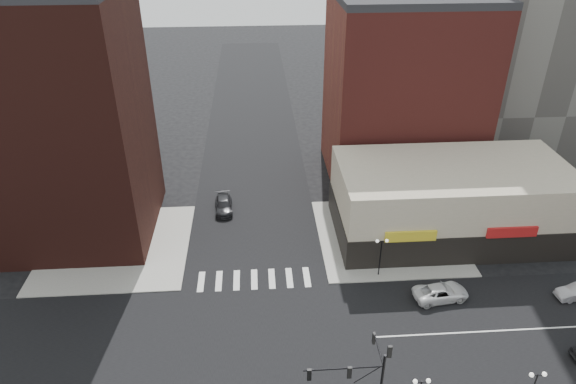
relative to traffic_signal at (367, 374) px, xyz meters
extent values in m
plane|color=black|center=(-7.24, 7.83, -4.96)|extent=(240.00, 240.00, 0.00)
cube|color=black|center=(-7.24, 7.83, -4.95)|extent=(200.00, 14.00, 0.02)
cube|color=black|center=(-7.24, 7.83, -4.95)|extent=(14.00, 200.00, 0.02)
cube|color=gray|center=(-21.74, 22.33, -4.90)|extent=(15.00, 15.00, 0.12)
cube|color=gray|center=(7.26, 22.33, -4.90)|extent=(15.00, 15.00, 0.12)
cube|color=#361611|center=(-26.24, 26.33, 7.54)|extent=(16.00, 15.00, 25.00)
cube|color=#361611|center=(-39.24, 41.83, 1.04)|extent=(20.00, 18.00, 12.00)
cube|color=maroon|center=(11.76, 37.33, 6.04)|extent=(18.00, 15.00, 22.00)
cube|color=#C3B49B|center=(13.76, 22.83, -0.96)|extent=(24.00, 12.00, 8.00)
cube|color=black|center=(13.76, 22.83, -3.26)|extent=(24.20, 12.20, 3.40)
cylinder|color=black|center=(-1.64, -0.37, 1.04)|extent=(5.20, 0.11, 0.11)
cylinder|color=black|center=(-0.04, -0.37, 0.34)|extent=(1.72, 0.06, 1.46)
cylinder|color=black|center=(0.96, 1.13, 1.04)|extent=(0.11, 3.00, 0.11)
cube|color=black|center=(-3.84, -0.37, 0.64)|extent=(0.28, 0.18, 0.95)
sphere|color=red|center=(-3.84, -0.37, 0.94)|extent=(0.16, 0.16, 0.16)
cube|color=black|center=(-1.24, -0.37, 0.64)|extent=(0.28, 0.18, 0.95)
sphere|color=red|center=(-1.24, -0.37, 0.94)|extent=(0.16, 0.16, 0.16)
cube|color=black|center=(0.96, 2.43, 0.64)|extent=(0.18, 0.28, 0.95)
sphere|color=red|center=(0.96, 2.43, 0.94)|extent=(0.16, 0.16, 0.16)
cube|color=black|center=(1.21, -0.37, 2.34)|extent=(0.28, 0.18, 0.95)
sphere|color=red|center=(1.21, -0.37, 2.64)|extent=(0.16, 0.16, 0.16)
cylinder|color=black|center=(3.76, -0.17, -0.94)|extent=(0.90, 0.06, 0.06)
sphere|color=white|center=(3.31, -0.17, -0.84)|extent=(0.32, 0.32, 0.32)
sphere|color=white|center=(4.21, -0.17, -0.84)|extent=(0.32, 0.32, 0.32)
cylinder|color=black|center=(11.76, -0.17, -0.94)|extent=(0.90, 0.06, 0.06)
sphere|color=white|center=(11.31, -0.17, -0.84)|extent=(0.32, 0.32, 0.32)
sphere|color=white|center=(12.21, -0.17, -0.84)|extent=(0.32, 0.32, 0.32)
cylinder|color=black|center=(4.76, 15.83, -2.84)|extent=(0.11, 0.11, 4.00)
cylinder|color=black|center=(4.76, 15.83, -0.94)|extent=(0.90, 0.06, 0.06)
sphere|color=white|center=(4.31, 15.83, -0.84)|extent=(0.32, 0.32, 0.32)
sphere|color=white|center=(5.21, 15.83, -0.84)|extent=(0.32, 0.32, 0.32)
imported|color=silver|center=(9.69, 12.19, -4.26)|extent=(5.36, 3.03, 1.41)
imported|color=black|center=(-10.74, 28.94, -4.26)|extent=(2.27, 4.97, 1.41)
camera|label=1|loc=(-6.74, -22.73, 27.18)|focal=32.00mm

